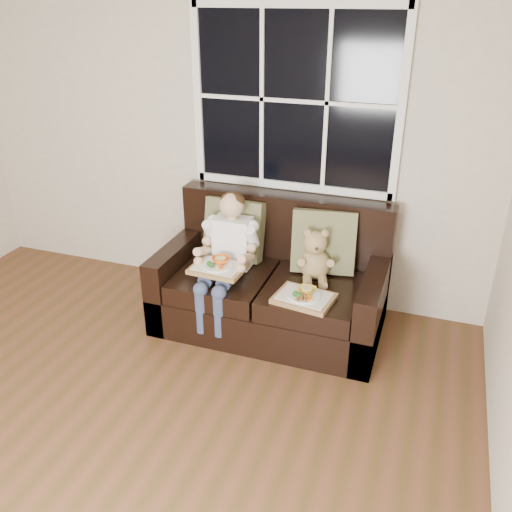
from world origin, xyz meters
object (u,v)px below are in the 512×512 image
at_px(teddy_bear, 315,258).
at_px(tray_left, 218,267).
at_px(loveseat, 273,287).
at_px(child, 228,247).
at_px(tray_right, 304,297).

xyz_separation_m(teddy_bear, tray_left, (-0.65, -0.30, -0.04)).
distance_m(loveseat, tray_left, 0.51).
distance_m(loveseat, child, 0.49).
distance_m(teddy_bear, tray_right, 0.37).
relative_size(child, tray_right, 2.14).
bearing_deg(teddy_bear, tray_right, -103.28).
height_order(child, teddy_bear, child).
height_order(child, tray_right, child).
distance_m(tray_left, tray_right, 0.67).
relative_size(tray_left, tray_right, 0.91).
relative_size(teddy_bear, tray_right, 0.93).
distance_m(teddy_bear, tray_left, 0.71).
height_order(loveseat, tray_left, loveseat).
bearing_deg(tray_left, teddy_bear, 27.60).
height_order(teddy_bear, tray_right, teddy_bear).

